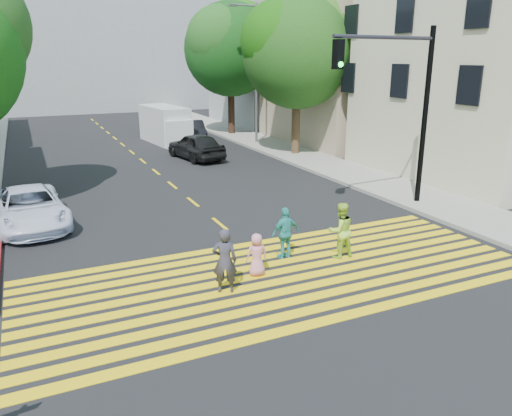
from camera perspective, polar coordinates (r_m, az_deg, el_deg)
ground at (r=12.32m, az=5.96°, el=-9.95°), size 120.00×120.00×0.00m
sidewalk_right at (r=28.77m, az=5.36°, el=5.84°), size 3.00×60.00×0.15m
crosswalk at (r=13.32m, az=3.15°, el=-7.72°), size 13.40×5.30×0.01m
lane_line at (r=32.87m, az=-14.53°, el=6.64°), size 0.12×34.40×0.01m
building_right_cream at (r=27.07m, az=26.01°, el=14.09°), size 10.00×10.00×10.00m
building_right_tan at (r=35.16m, az=11.74°, el=15.65°), size 10.00×10.00×10.00m
building_right_grey at (r=44.52m, az=3.05°, el=16.15°), size 10.00×10.00×10.00m
backdrop_block at (r=57.68m, az=-19.97°, el=16.37°), size 30.00×8.00×12.00m
tree_right_near at (r=29.18m, az=4.93°, el=17.96°), size 7.71×7.33×9.06m
tree_right_far at (r=37.17m, az=-2.87°, el=18.19°), size 8.36×8.25×9.49m
pedestrian_man at (r=12.14m, az=-3.60°, el=-6.05°), size 0.70×0.59×1.64m
pedestrian_woman at (r=14.41m, az=9.63°, el=-2.53°), size 0.82×0.66×1.63m
pedestrian_child at (r=13.12m, az=0.09°, el=-5.36°), size 0.60×0.43×1.16m
pedestrian_extra at (r=14.18m, az=3.39°, el=-2.87°), size 0.92×0.45×1.51m
white_sedan at (r=18.53m, az=-24.41°, el=0.01°), size 2.56×4.85×1.30m
dark_car_near at (r=28.46m, az=-6.89°, el=7.05°), size 2.48×4.62×1.49m
silver_car at (r=39.15m, az=-11.17°, el=9.46°), size 2.48×5.01×1.40m
dark_car_parked at (r=35.62m, az=-7.13°, el=8.84°), size 2.00×4.07×1.28m
white_van at (r=34.29m, az=-10.22°, el=9.23°), size 2.43×5.26×2.40m
traffic_signal at (r=18.98m, az=16.43°, el=12.41°), size 4.51×0.66×6.62m
street_lamp at (r=32.86m, az=-0.24°, el=15.97°), size 1.98×0.40×8.76m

